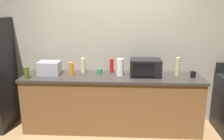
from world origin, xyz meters
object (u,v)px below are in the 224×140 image
Objects in this scene: microwave at (145,68)px; paper_towel_roll at (120,67)px; bottle_hot_sauce at (112,66)px; bottle_olive_oil at (26,73)px; mug_black at (193,74)px; mug_green at (100,72)px; bottle_dish_soap at (71,69)px; bottle_vinegar at (177,66)px; toaster_oven at (50,68)px; bottle_hand_soap at (83,65)px.

paper_towel_roll is (-0.40, 0.00, 0.00)m from microwave.
bottle_olive_oil is (-1.27, -0.44, -0.02)m from bottle_hot_sauce.
mug_black is (0.73, -0.05, -0.09)m from microwave.
microwave reaches higher than bottle_olive_oil.
microwave is 0.73m from mug_green.
mug_black is (2.54, 0.20, -0.04)m from bottle_olive_oil.
bottle_hot_sauce is at bearing 21.83° from bottle_dish_soap.
microwave and paper_towel_roll have the same top height.
paper_towel_roll is 2.75× the size of mug_black.
bottle_vinegar is 2.34m from bottle_olive_oil.
paper_towel_roll is 1.20× the size of bottle_hot_sauce.
mug_black is at bearing 0.27° from bottle_dish_soap.
bottle_vinegar is 0.27m from mug_black.
microwave is 5.28× the size of mug_green.
toaster_oven is at bearing -169.97° from bottle_hot_sauce.
bottle_hot_sauce is at bearing 19.06° from bottle_olive_oil.
microwave reaches higher than bottle_hot_sauce.
bottle_vinegar reaches higher than toaster_oven.
bottle_olive_oil is at bearing -164.51° from mug_green.
bottle_hot_sauce is 1.34m from bottle_olive_oil.
bottle_vinegar is at bearing 153.64° from mug_black.
mug_green is (-1.46, 0.10, -0.00)m from mug_black.
toaster_oven is 0.82m from mug_green.
mug_black is at bearing -4.01° from microwave.
mug_green is (-0.33, 0.05, -0.09)m from paper_towel_roll.
bottle_vinegar is at bearing 7.58° from bottle_olive_oil.
toaster_oven is 1.26× the size of paper_towel_roll.
bottle_hand_soap is 0.28m from bottle_dish_soap.
bottle_vinegar reaches higher than paper_towel_roll.
bottle_dish_soap is 2.22× the size of mug_black.
paper_towel_roll is at bearing 10.12° from bottle_olive_oil.
bottle_olive_oil is at bearing -172.13° from microwave.
microwave is at bearing -4.03° from mug_green.
bottle_hot_sauce is 1.25× the size of bottle_olive_oil.
mug_black is at bearing -1.61° from toaster_oven.
bottle_vinegar is 1.29× the size of bottle_hot_sauce.
toaster_oven is 1.56× the size of bottle_dish_soap.
bottle_olive_oil is (-0.79, -0.43, -0.03)m from bottle_hand_soap.
bottle_dish_soap is 0.68m from bottle_olive_oil.
bottle_hot_sauce is (0.62, 0.25, 0.00)m from bottle_dish_soap.
bottle_vinegar is 1.68m from bottle_dish_soap.
bottle_hand_soap is 1.77m from mug_black.
bottle_vinegar is at bearing 4.07° from bottle_dish_soap.
bottle_olive_oil is 1.84× the size of mug_black.
bottle_olive_oil is (-1.41, -0.25, -0.04)m from paper_towel_roll.
mug_black is at bearing 4.46° from bottle_olive_oil.
bottle_hot_sauce is 0.24m from mug_green.
bottle_hand_soap is 0.48m from bottle_hot_sauce.
bottle_olive_oil is at bearing -172.42° from bottle_vinegar.
bottle_hot_sauce is 2.30× the size of mug_black.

